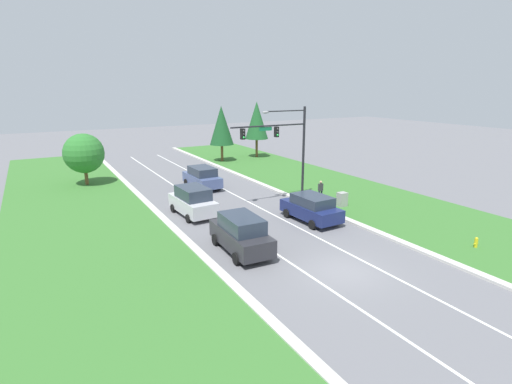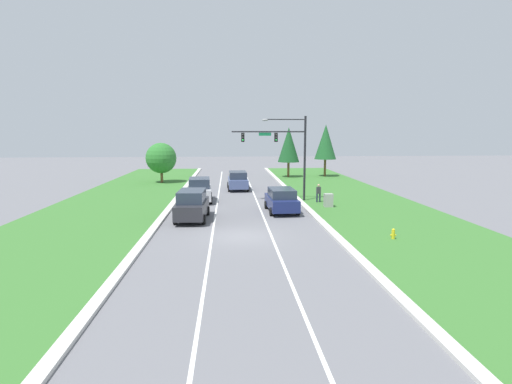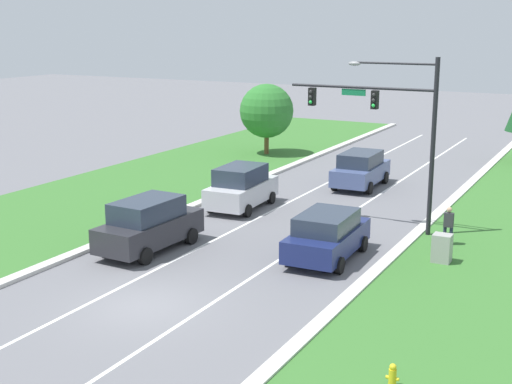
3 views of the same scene
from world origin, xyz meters
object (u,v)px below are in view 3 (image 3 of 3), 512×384
object	(u,v)px
utility_cabinet	(442,249)
fire_hydrant	(392,377)
pedestrian	(448,225)
charcoal_suv	(149,224)
silver_suv	(241,187)
navy_suv	(327,235)
slate_blue_suv	(361,169)
oak_near_left_tree	(267,111)
traffic_signal_mast	(391,117)

from	to	relation	value
utility_cabinet	fire_hydrant	bearing A→B (deg)	-82.96
utility_cabinet	pedestrian	xyz separation A→B (m)	(-0.32, 2.32, 0.35)
charcoal_suv	silver_suv	bearing A→B (deg)	92.35
utility_cabinet	navy_suv	bearing A→B (deg)	-160.18
navy_suv	charcoal_suv	bearing A→B (deg)	-162.75
slate_blue_suv	fire_hydrant	world-z (taller)	slate_blue_suv
oak_near_left_tree	slate_blue_suv	bearing A→B (deg)	-34.92
charcoal_suv	navy_suv	bearing A→B (deg)	21.84
pedestrian	fire_hydrant	world-z (taller)	pedestrian
fire_hydrant	oak_near_left_tree	size ratio (longest dim) A/B	0.14
traffic_signal_mast	fire_hydrant	xyz separation A→B (m)	(4.55, -13.62, -4.74)
navy_suv	fire_hydrant	xyz separation A→B (m)	(5.40, -8.76, -0.62)
navy_suv	pedestrian	size ratio (longest dim) A/B	2.82
silver_suv	fire_hydrant	distance (m)	18.62
traffic_signal_mast	silver_suv	distance (m)	8.63
silver_suv	pedestrian	size ratio (longest dim) A/B	2.82
charcoal_suv	oak_near_left_tree	xyz separation A→B (m)	(-5.63, 21.43, 1.99)
utility_cabinet	pedestrian	size ratio (longest dim) A/B	0.70
silver_suv	oak_near_left_tree	world-z (taller)	oak_near_left_tree
silver_suv	fire_hydrant	xyz separation A→B (m)	(12.19, -14.06, -0.73)
navy_suv	utility_cabinet	world-z (taller)	navy_suv
utility_cabinet	fire_hydrant	distance (m)	10.33
charcoal_suv	oak_near_left_tree	distance (m)	22.25
slate_blue_suv	oak_near_left_tree	xyz separation A→B (m)	(-9.27, 6.47, 2.06)
traffic_signal_mast	charcoal_suv	xyz separation A→B (m)	(-7.63, -7.27, -3.99)
pedestrian	fire_hydrant	bearing A→B (deg)	96.99
pedestrian	utility_cabinet	bearing A→B (deg)	97.56
silver_suv	utility_cabinet	bearing A→B (deg)	-22.51
traffic_signal_mast	slate_blue_suv	bearing A→B (deg)	117.41
navy_suv	silver_suv	size ratio (longest dim) A/B	1.00
traffic_signal_mast	pedestrian	world-z (taller)	traffic_signal_mast
navy_suv	oak_near_left_tree	xyz separation A→B (m)	(-12.41, 19.03, 2.12)
pedestrian	slate_blue_suv	bearing A→B (deg)	-51.63
silver_suv	utility_cabinet	distance (m)	11.58
traffic_signal_mast	utility_cabinet	bearing A→B (deg)	-45.69
traffic_signal_mast	silver_suv	bearing A→B (deg)	176.71
charcoal_suv	fire_hydrant	size ratio (longest dim) A/B	7.14
slate_blue_suv	utility_cabinet	size ratio (longest dim) A/B	4.13
navy_suv	oak_near_left_tree	size ratio (longest dim) A/B	0.96
charcoal_suv	pedestrian	world-z (taller)	charcoal_suv
traffic_signal_mast	charcoal_suv	bearing A→B (deg)	-136.40
pedestrian	traffic_signal_mast	bearing A→B (deg)	-19.58
traffic_signal_mast	navy_suv	bearing A→B (deg)	-99.90
charcoal_suv	utility_cabinet	xyz separation A→B (m)	(10.92, 3.89, -0.51)
utility_cabinet	oak_near_left_tree	xyz separation A→B (m)	(-16.55, 17.54, 2.50)
traffic_signal_mast	charcoal_suv	distance (m)	11.26
oak_near_left_tree	utility_cabinet	bearing A→B (deg)	-46.66
silver_suv	fire_hydrant	size ratio (longest dim) A/B	6.80
traffic_signal_mast	oak_near_left_tree	world-z (taller)	traffic_signal_mast
fire_hydrant	slate_blue_suv	bearing A→B (deg)	111.85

